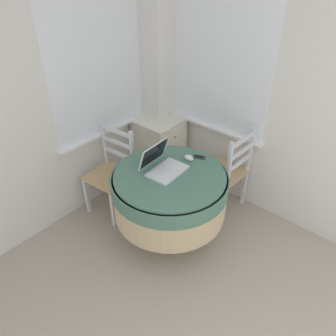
{
  "coord_description": "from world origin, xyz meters",
  "views": [
    {
      "loc": [
        -0.68,
        0.49,
        2.41
      ],
      "look_at": [
        1.21,
        2.13,
        0.68
      ],
      "focal_mm": 35.0,
      "sensor_mm": 36.0,
      "label": 1
    }
  ],
  "objects_px": {
    "cell_phone": "(199,157)",
    "dining_chair_near_back_window": "(112,173)",
    "round_dining_table": "(170,192)",
    "computer_mouse": "(189,158)",
    "corner_cabinet": "(160,149)",
    "dining_chair_near_right_window": "(227,173)",
    "laptop": "(163,165)"
  },
  "relations": [
    {
      "from": "computer_mouse",
      "to": "dining_chair_near_back_window",
      "type": "distance_m",
      "value": 0.86
    },
    {
      "from": "dining_chair_near_right_window",
      "to": "computer_mouse",
      "type": "bearing_deg",
      "value": 159.28
    },
    {
      "from": "cell_phone",
      "to": "dining_chair_near_back_window",
      "type": "relative_size",
      "value": 0.14
    },
    {
      "from": "computer_mouse",
      "to": "dining_chair_near_back_window",
      "type": "relative_size",
      "value": 0.1
    },
    {
      "from": "round_dining_table",
      "to": "computer_mouse",
      "type": "height_order",
      "value": "computer_mouse"
    },
    {
      "from": "cell_phone",
      "to": "laptop",
      "type": "bearing_deg",
      "value": 161.3
    },
    {
      "from": "round_dining_table",
      "to": "dining_chair_near_right_window",
      "type": "relative_size",
      "value": 1.1
    },
    {
      "from": "laptop",
      "to": "dining_chair_near_back_window",
      "type": "xyz_separation_m",
      "value": [
        -0.07,
        0.64,
        -0.36
      ]
    },
    {
      "from": "round_dining_table",
      "to": "cell_phone",
      "type": "height_order",
      "value": "cell_phone"
    },
    {
      "from": "dining_chair_near_right_window",
      "to": "corner_cabinet",
      "type": "relative_size",
      "value": 1.22
    },
    {
      "from": "round_dining_table",
      "to": "computer_mouse",
      "type": "xyz_separation_m",
      "value": [
        0.29,
        0.02,
        0.21
      ]
    },
    {
      "from": "dining_chair_near_back_window",
      "to": "dining_chair_near_right_window",
      "type": "xyz_separation_m",
      "value": [
        0.78,
        -0.89,
        0.0
      ]
    },
    {
      "from": "laptop",
      "to": "round_dining_table",
      "type": "bearing_deg",
      "value": -98.67
    },
    {
      "from": "laptop",
      "to": "dining_chair_near_right_window",
      "type": "distance_m",
      "value": 0.84
    },
    {
      "from": "dining_chair_near_back_window",
      "to": "computer_mouse",
      "type": "bearing_deg",
      "value": -64.52
    },
    {
      "from": "round_dining_table",
      "to": "corner_cabinet",
      "type": "xyz_separation_m",
      "value": [
        0.71,
        0.77,
        -0.18
      ]
    },
    {
      "from": "dining_chair_near_back_window",
      "to": "corner_cabinet",
      "type": "xyz_separation_m",
      "value": [
        0.77,
        0.03,
        -0.07
      ]
    },
    {
      "from": "round_dining_table",
      "to": "dining_chair_near_back_window",
      "type": "distance_m",
      "value": 0.75
    },
    {
      "from": "computer_mouse",
      "to": "dining_chair_near_back_window",
      "type": "height_order",
      "value": "dining_chair_near_back_window"
    },
    {
      "from": "laptop",
      "to": "corner_cabinet",
      "type": "relative_size",
      "value": 0.47
    },
    {
      "from": "laptop",
      "to": "cell_phone",
      "type": "xyz_separation_m",
      "value": [
        0.37,
        -0.13,
        -0.05
      ]
    },
    {
      "from": "computer_mouse",
      "to": "cell_phone",
      "type": "relative_size",
      "value": 0.73
    },
    {
      "from": "round_dining_table",
      "to": "cell_phone",
      "type": "bearing_deg",
      "value": -4.46
    },
    {
      "from": "cell_phone",
      "to": "dining_chair_near_back_window",
      "type": "distance_m",
      "value": 0.94
    },
    {
      "from": "dining_chair_near_right_window",
      "to": "corner_cabinet",
      "type": "height_order",
      "value": "dining_chair_near_right_window"
    },
    {
      "from": "round_dining_table",
      "to": "dining_chair_near_right_window",
      "type": "bearing_deg",
      "value": -11.64
    },
    {
      "from": "cell_phone",
      "to": "dining_chair_near_right_window",
      "type": "distance_m",
      "value": 0.48
    },
    {
      "from": "cell_phone",
      "to": "dining_chair_near_back_window",
      "type": "height_order",
      "value": "dining_chair_near_back_window"
    },
    {
      "from": "round_dining_table",
      "to": "laptop",
      "type": "height_order",
      "value": "laptop"
    },
    {
      "from": "computer_mouse",
      "to": "corner_cabinet",
      "type": "bearing_deg",
      "value": 60.63
    },
    {
      "from": "dining_chair_near_back_window",
      "to": "corner_cabinet",
      "type": "bearing_deg",
      "value": 2.25
    },
    {
      "from": "dining_chair_near_right_window",
      "to": "round_dining_table",
      "type": "bearing_deg",
      "value": 168.36
    }
  ]
}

